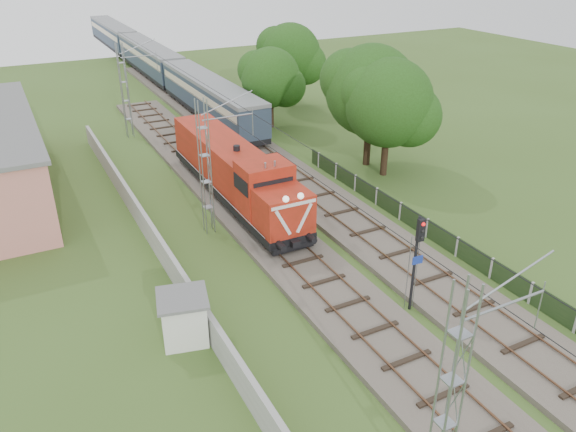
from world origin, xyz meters
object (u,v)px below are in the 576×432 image
signal_post (418,248)px  relay_hut (184,318)px  coach_rake (150,57)px  locomotive (235,171)px

signal_post → relay_hut: 10.68m
coach_rake → signal_post: signal_post is taller
signal_post → relay_hut: size_ratio=1.90×
signal_post → relay_hut: signal_post is taller
locomotive → relay_hut: bearing=-121.5°
coach_rake → signal_post: (-2.35, -54.61, 0.93)m
locomotive → coach_rake: size_ratio=0.26×
locomotive → relay_hut: size_ratio=6.50×
coach_rake → relay_hut: 53.26m
locomotive → signal_post: size_ratio=3.42×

